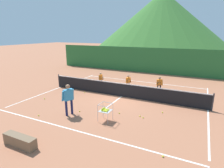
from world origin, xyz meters
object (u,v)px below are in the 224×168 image
(tennis_ball_1, at_px, (45,99))
(tennis_ball_10, at_px, (119,113))
(instructor, at_px, (68,97))
(tennis_ball_0, at_px, (163,112))
(student_1, at_px, (128,81))
(tennis_ball_3, at_px, (80,111))
(tennis_ball_7, at_px, (65,98))
(courtside_bench, at_px, (20,141))
(tennis_ball_6, at_px, (140,116))
(student_0, at_px, (101,78))
(tennis_ball_5, at_px, (39,115))
(tennis_ball_4, at_px, (143,118))
(tennis_net, at_px, (122,90))
(tennis_ball_9, at_px, (163,156))
(student_2, at_px, (159,83))
(tennis_ball_2, at_px, (85,92))
(tennis_ball_8, at_px, (72,98))
(ball_cart, at_px, (105,110))

(tennis_ball_1, bearing_deg, tennis_ball_10, 0.66)
(instructor, distance_m, tennis_ball_0, 5.24)
(student_1, relative_size, tennis_ball_1, 17.47)
(tennis_ball_3, distance_m, tennis_ball_7, 2.61)
(tennis_ball_0, relative_size, tennis_ball_3, 1.00)
(courtside_bench, bearing_deg, tennis_ball_6, 53.92)
(student_0, distance_m, tennis_ball_6, 6.24)
(tennis_ball_5, distance_m, tennis_ball_7, 2.86)
(tennis_ball_0, bearing_deg, tennis_ball_10, -151.37)
(tennis_ball_4, relative_size, tennis_ball_6, 1.00)
(tennis_ball_1, height_order, tennis_ball_6, same)
(tennis_ball_4, bearing_deg, tennis_ball_0, 55.17)
(tennis_net, relative_size, tennis_ball_10, 166.38)
(tennis_net, relative_size, student_1, 9.52)
(tennis_ball_9, xyz_separation_m, courtside_bench, (-5.16, -1.78, 0.20))
(tennis_ball_0, relative_size, tennis_ball_1, 1.00)
(tennis_ball_5, xyz_separation_m, tennis_ball_7, (-0.55, 2.81, 0.00))
(instructor, relative_size, student_2, 1.37)
(instructor, xyz_separation_m, tennis_ball_0, (4.52, 2.45, -0.99))
(tennis_ball_2, relative_size, tennis_ball_8, 1.00)
(instructor, relative_size, tennis_ball_5, 25.13)
(tennis_ball_1, relative_size, courtside_bench, 0.05)
(student_0, relative_size, courtside_bench, 0.80)
(tennis_ball_6, distance_m, courtside_bench, 5.75)
(tennis_ball_5, bearing_deg, tennis_ball_2, 90.74)
(tennis_ball_0, relative_size, tennis_ball_10, 1.00)
(tennis_ball_7, bearing_deg, tennis_ball_4, -6.04)
(tennis_ball_4, height_order, tennis_ball_9, same)
(ball_cart, height_order, tennis_ball_3, ball_cart)
(student_2, bearing_deg, tennis_ball_0, -74.17)
(tennis_ball_10, bearing_deg, tennis_ball_8, 168.18)
(tennis_ball_3, relative_size, courtside_bench, 0.05)
(student_2, distance_m, tennis_ball_0, 3.65)
(student_1, height_order, tennis_ball_6, student_1)
(tennis_ball_5, bearing_deg, ball_cart, 17.43)
(courtside_bench, bearing_deg, student_0, 98.45)
(tennis_ball_3, bearing_deg, tennis_ball_5, -139.43)
(ball_cart, bearing_deg, tennis_ball_0, 42.79)
(instructor, height_order, student_2, instructor)
(tennis_ball_7, relative_size, courtside_bench, 0.05)
(instructor, distance_m, tennis_ball_3, 1.16)
(tennis_ball_9, bearing_deg, tennis_ball_1, 162.48)
(tennis_ball_0, xyz_separation_m, tennis_ball_7, (-6.45, -0.52, 0.00))
(tennis_ball_2, bearing_deg, student_2, 25.10)
(ball_cart, relative_size, tennis_ball_1, 13.22)
(student_1, height_order, tennis_ball_4, student_1)
(student_2, xyz_separation_m, ball_cart, (-1.45, -5.68, -0.16))
(tennis_ball_8, bearing_deg, tennis_ball_4, -8.43)
(tennis_ball_5, bearing_deg, tennis_ball_3, 40.57)
(tennis_net, distance_m, tennis_ball_8, 3.44)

